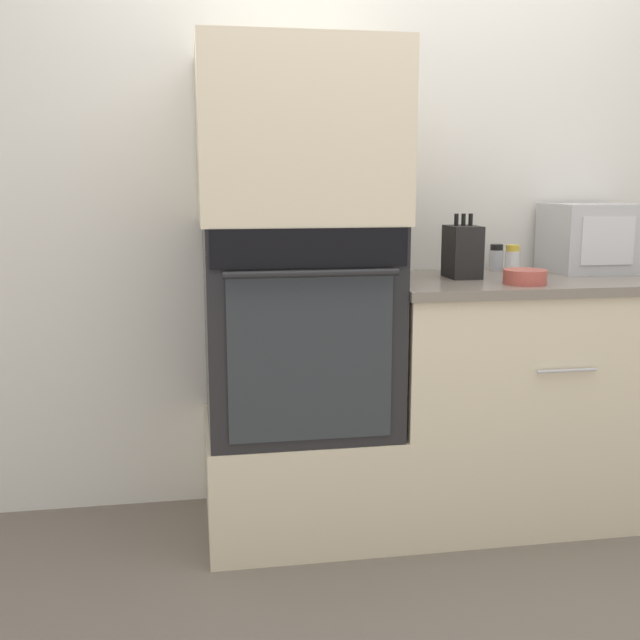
{
  "coord_description": "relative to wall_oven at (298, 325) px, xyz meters",
  "views": [
    {
      "loc": [
        -0.71,
        -2.35,
        1.3
      ],
      "look_at": [
        -0.28,
        0.21,
        0.81
      ],
      "focal_mm": 42.0,
      "sensor_mm": 36.0,
      "label": 1
    }
  ],
  "objects": [
    {
      "name": "oven_cabinet_upper",
      "position": [
        -0.0,
        0.0,
        0.67
      ],
      "size": [
        0.69,
        0.6,
        0.6
      ],
      "color": "beige",
      "rests_on": "wall_oven"
    },
    {
      "name": "wall_back",
      "position": [
        0.34,
        0.33,
        0.47
      ],
      "size": [
        8.0,
        0.05,
        2.5
      ],
      "color": "silver",
      "rests_on": "ground_plane"
    },
    {
      "name": "condiment_jar_near",
      "position": [
        0.87,
        0.13,
        0.21
      ],
      "size": [
        0.06,
        0.06,
        0.11
      ],
      "color": "silver",
      "rests_on": "counter_unit"
    },
    {
      "name": "condiment_jar_mid",
      "position": [
        0.85,
        0.24,
        0.21
      ],
      "size": [
        0.06,
        0.06,
        0.11
      ],
      "color": "silver",
      "rests_on": "counter_unit"
    },
    {
      "name": "bowl",
      "position": [
        0.79,
        -0.18,
        0.18
      ],
      "size": [
        0.15,
        0.15,
        0.05
      ],
      "color": "#B24C42",
      "rests_on": "counter_unit"
    },
    {
      "name": "ground_plane",
      "position": [
        0.34,
        -0.3,
        -0.78
      ],
      "size": [
        12.0,
        12.0,
        0.0
      ],
      "primitive_type": "plane",
      "color": "#6B6056"
    },
    {
      "name": "microwave",
      "position": [
        1.21,
        0.14,
        0.29
      ],
      "size": [
        0.35,
        0.3,
        0.27
      ],
      "color": "#B2B5BA",
      "rests_on": "counter_unit"
    },
    {
      "name": "counter_unit",
      "position": [
        0.9,
        0.0,
        -0.31
      ],
      "size": [
        1.13,
        0.63,
        0.94
      ],
      "color": "beige",
      "rests_on": "ground_plane"
    },
    {
      "name": "wall_oven",
      "position": [
        0.0,
        0.0,
        0.0
      ],
      "size": [
        0.66,
        0.64,
        0.74
      ],
      "color": "black",
      "rests_on": "oven_cabinet_base"
    },
    {
      "name": "knife_block",
      "position": [
        0.63,
        0.03,
        0.26
      ],
      "size": [
        0.11,
        0.16,
        0.24
      ],
      "color": "black",
      "rests_on": "counter_unit"
    },
    {
      "name": "oven_cabinet_base",
      "position": [
        -0.0,
        0.0,
        -0.58
      ],
      "size": [
        0.69,
        0.6,
        0.41
      ],
      "color": "beige",
      "rests_on": "ground_plane"
    }
  ]
}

